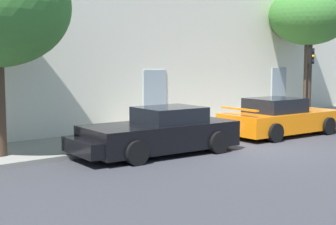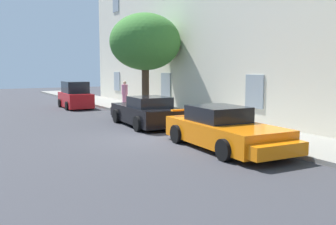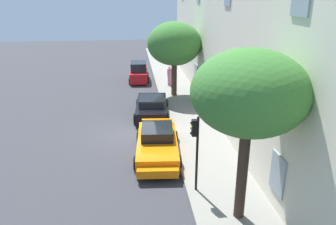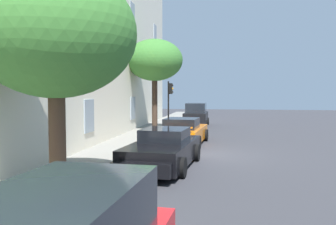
{
  "view_description": "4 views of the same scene",
  "coord_description": "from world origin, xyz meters",
  "px_view_note": "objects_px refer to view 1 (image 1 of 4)",
  "views": [
    {
      "loc": [
        -11.81,
        -9.76,
        2.74
      ],
      "look_at": [
        -1.86,
        2.07,
        1.06
      ],
      "focal_mm": 52.27,
      "sensor_mm": 36.0,
      "label": 1
    },
    {
      "loc": [
        12.0,
        -6.54,
        2.6
      ],
      "look_at": [
        -0.1,
        0.67,
        0.92
      ],
      "focal_mm": 39.13,
      "sensor_mm": 36.0,
      "label": 2
    },
    {
      "loc": [
        17.61,
        0.02,
        7.78
      ],
      "look_at": [
        1.56,
        1.79,
        1.82
      ],
      "focal_mm": 35.02,
      "sensor_mm": 36.0,
      "label": 3
    },
    {
      "loc": [
        -15.26,
        -0.96,
        2.68
      ],
      "look_at": [
        0.99,
        1.62,
        1.73
      ],
      "focal_mm": 37.89,
      "sensor_mm": 36.0,
      "label": 4
    }
  ],
  "objects_px": {
    "tree_midblock": "(309,16)",
    "sportscar_yellow_flank": "(284,118)",
    "traffic_light": "(309,69)",
    "sportscar_red_lead": "(155,134)"
  },
  "relations": [
    {
      "from": "sportscar_red_lead",
      "to": "sportscar_yellow_flank",
      "type": "relative_size",
      "value": 0.99
    },
    {
      "from": "sportscar_yellow_flank",
      "to": "tree_midblock",
      "type": "height_order",
      "value": "tree_midblock"
    },
    {
      "from": "tree_midblock",
      "to": "sportscar_yellow_flank",
      "type": "bearing_deg",
      "value": -153.86
    },
    {
      "from": "sportscar_red_lead",
      "to": "tree_midblock",
      "type": "height_order",
      "value": "tree_midblock"
    },
    {
      "from": "sportscar_red_lead",
      "to": "traffic_light",
      "type": "height_order",
      "value": "traffic_light"
    },
    {
      "from": "tree_midblock",
      "to": "traffic_light",
      "type": "distance_m",
      "value": 3.32
    },
    {
      "from": "traffic_light",
      "to": "sportscar_red_lead",
      "type": "bearing_deg",
      "value": -172.99
    },
    {
      "from": "tree_midblock",
      "to": "traffic_light",
      "type": "xyz_separation_m",
      "value": [
        -1.83,
        -1.3,
        -2.44
      ]
    },
    {
      "from": "sportscar_yellow_flank",
      "to": "traffic_light",
      "type": "relative_size",
      "value": 1.61
    },
    {
      "from": "tree_midblock",
      "to": "traffic_light",
      "type": "height_order",
      "value": "tree_midblock"
    }
  ]
}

